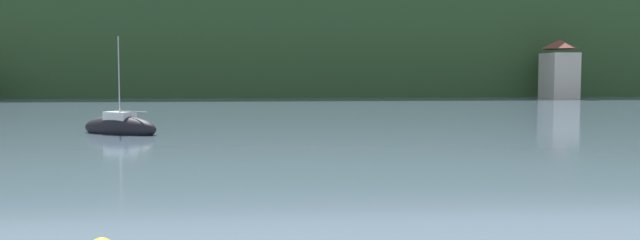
# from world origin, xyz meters

# --- Properties ---
(wooded_hillside) EXTENTS (352.00, 58.46, 36.18)m
(wooded_hillside) POSITION_xyz_m (-17.41, 160.53, 7.42)
(wooded_hillside) COLOR #2D4C28
(wooded_hillside) RESTS_ON ground_plane
(shore_building_westcentral) EXTENTS (4.05, 5.74, 8.43)m
(shore_building_westcentral) POSITION_xyz_m (41.14, 122.00, 4.09)
(shore_building_westcentral) COLOR beige
(shore_building_westcentral) RESTS_ON ground_plane
(sailboat_far_7) EXTENTS (5.49, 4.27, 6.25)m
(sailboat_far_7) POSITION_xyz_m (-10.29, 69.91, 0.40)
(sailboat_far_7) COLOR black
(sailboat_far_7) RESTS_ON ground_plane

